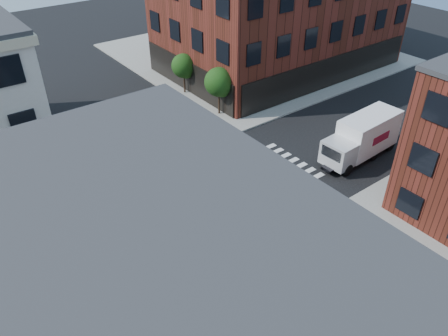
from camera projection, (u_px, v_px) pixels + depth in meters
name	position (u px, v px, depth m)	size (l,w,h in m)	color
ground	(218.00, 195.00, 31.22)	(120.00, 120.00, 0.00)	black
sidewalk_ne	(253.00, 53.00, 55.49)	(30.00, 30.00, 0.15)	gray
building_ne	(280.00, 14.00, 48.61)	(25.00, 16.00, 12.00)	#411910
tree_near	(220.00, 83.00, 39.79)	(2.69, 2.69, 4.49)	black
tree_far	(184.00, 67.00, 43.91)	(2.43, 2.43, 4.07)	black
signal_pole	(189.00, 265.00, 21.86)	(1.29, 1.24, 4.60)	black
box_truck	(363.00, 137.00, 34.46)	(7.74, 2.64, 3.46)	white
traffic_cone	(197.00, 264.00, 25.34)	(0.45, 0.45, 0.64)	red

